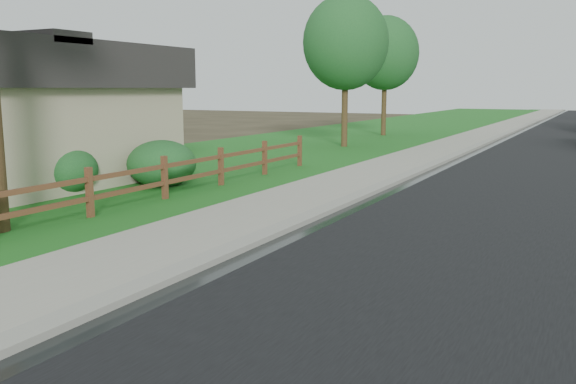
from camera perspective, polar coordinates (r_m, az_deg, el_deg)
The scene contains 11 objects.
curb at distance 39.25m, azimuth 20.02°, elevation 5.24°, with size 0.40×90.00×0.12m, color gray.
wet_gutter at distance 39.21m, azimuth 20.52°, elevation 5.15°, with size 0.50×90.00×0.00m, color black.
sidewalk at distance 39.45m, azimuth 18.14°, elevation 5.35°, with size 2.20×90.00×0.10m, color gray.
grass_strip at distance 39.82m, azimuth 15.44°, elevation 5.49°, with size 1.60×90.00×0.06m, color #1C631C.
lawn_near at distance 41.25m, azimuth 8.34°, elevation 5.85°, with size 9.00×90.00×0.04m, color #1C631C.
ranch_fence at distance 14.00m, azimuth -14.58°, elevation 0.85°, with size 0.12×16.92×1.10m.
boulder at distance 18.00m, azimuth -13.30°, elevation 2.04°, with size 1.14×0.85×0.76m, color brown.
shrub_c at distance 16.55m, azimuth -20.34°, elevation 1.94°, with size 1.76×1.76×1.27m, color #1A4A22.
shrub_d at distance 17.15m, azimuth -11.72°, elevation 2.63°, with size 1.90×1.90×1.29m, color #1A4A22.
tree_near_left at distance 28.33m, azimuth 5.42°, elevation 13.73°, with size 3.87×3.87×6.86m.
tree_mid_left at distance 35.50m, azimuth 9.09°, elevation 12.69°, with size 3.76×3.76×6.72m.
Camera 1 is at (5.78, -3.79, 2.68)m, focal length 38.00 mm.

